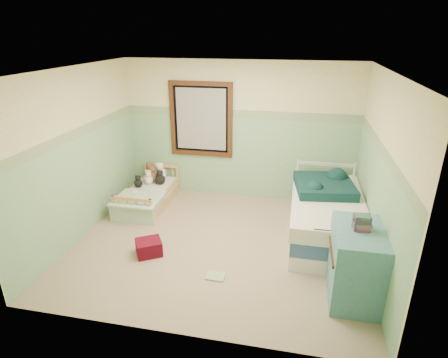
% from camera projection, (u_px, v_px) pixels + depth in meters
% --- Properties ---
extents(floor, '(4.20, 3.60, 0.02)m').
position_uv_depth(floor, '(218.00, 244.00, 5.51)').
color(floor, gray).
rests_on(floor, ground).
extents(ceiling, '(4.20, 3.60, 0.02)m').
position_uv_depth(ceiling, '(217.00, 69.00, 4.57)').
color(ceiling, white).
rests_on(ceiling, wall_back).
extents(wall_back, '(4.20, 0.04, 2.50)m').
position_uv_depth(wall_back, '(239.00, 132.00, 6.67)').
color(wall_back, beige).
rests_on(wall_back, floor).
extents(wall_front, '(4.20, 0.04, 2.50)m').
position_uv_depth(wall_front, '(175.00, 230.00, 3.41)').
color(wall_front, beige).
rests_on(wall_front, floor).
extents(wall_left, '(0.04, 3.60, 2.50)m').
position_uv_depth(wall_left, '(78.00, 155.00, 5.43)').
color(wall_left, beige).
rests_on(wall_left, floor).
extents(wall_right, '(0.04, 3.60, 2.50)m').
position_uv_depth(wall_right, '(380.00, 177.00, 4.65)').
color(wall_right, beige).
rests_on(wall_right, floor).
extents(wainscot_mint, '(4.20, 0.01, 1.50)m').
position_uv_depth(wainscot_mint, '(239.00, 158.00, 6.85)').
color(wainscot_mint, '#78AD7B').
rests_on(wainscot_mint, floor).
extents(border_strip, '(4.20, 0.01, 0.15)m').
position_uv_depth(border_strip, '(239.00, 114.00, 6.54)').
color(border_strip, '#467451').
rests_on(border_strip, wall_back).
extents(window_frame, '(1.16, 0.06, 1.36)m').
position_uv_depth(window_frame, '(201.00, 120.00, 6.69)').
color(window_frame, black).
rests_on(window_frame, wall_back).
extents(window_blinds, '(0.92, 0.01, 1.12)m').
position_uv_depth(window_blinds, '(201.00, 119.00, 6.70)').
color(window_blinds, '#B4B4B2').
rests_on(window_blinds, window_frame).
extents(toddler_bed_frame, '(0.71, 1.42, 0.18)m').
position_uv_depth(toddler_bed_frame, '(149.00, 200.00, 6.71)').
color(toddler_bed_frame, tan).
rests_on(toddler_bed_frame, floor).
extents(toddler_mattress, '(0.65, 1.36, 0.12)m').
position_uv_depth(toddler_mattress, '(148.00, 192.00, 6.66)').
color(toddler_mattress, beige).
rests_on(toddler_mattress, toddler_bed_frame).
extents(patchwork_quilt, '(0.77, 0.71, 0.03)m').
position_uv_depth(patchwork_quilt, '(138.00, 199.00, 6.23)').
color(patchwork_quilt, '#7EB8D6').
rests_on(patchwork_quilt, toddler_mattress).
extents(plush_bed_brown, '(0.22, 0.22, 0.22)m').
position_uv_depth(plush_bed_brown, '(150.00, 173.00, 7.07)').
color(plush_bed_brown, brown).
rests_on(plush_bed_brown, toddler_mattress).
extents(plush_bed_white, '(0.23, 0.23, 0.23)m').
position_uv_depth(plush_bed_white, '(160.00, 174.00, 7.04)').
color(plush_bed_white, white).
rests_on(plush_bed_white, toddler_mattress).
extents(plush_bed_tan, '(0.18, 0.18, 0.18)m').
position_uv_depth(plush_bed_tan, '(148.00, 179.00, 6.87)').
color(plush_bed_tan, beige).
rests_on(plush_bed_tan, toddler_mattress).
extents(plush_bed_dark, '(0.19, 0.19, 0.19)m').
position_uv_depth(plush_bed_dark, '(160.00, 179.00, 6.83)').
color(plush_bed_dark, black).
rests_on(plush_bed_dark, toddler_mattress).
extents(plush_floor_cream, '(0.24, 0.24, 0.24)m').
position_uv_depth(plush_floor_cream, '(137.00, 203.00, 6.55)').
color(plush_floor_cream, silver).
rests_on(plush_floor_cream, floor).
extents(plush_floor_tan, '(0.21, 0.21, 0.21)m').
position_uv_depth(plush_floor_tan, '(142.00, 205.00, 6.48)').
color(plush_floor_tan, beige).
rests_on(plush_floor_tan, floor).
extents(twin_bed_frame, '(1.00, 2.00, 0.22)m').
position_uv_depth(twin_bed_frame, '(324.00, 231.00, 5.66)').
color(twin_bed_frame, white).
rests_on(twin_bed_frame, floor).
extents(twin_boxspring, '(1.00, 2.00, 0.22)m').
position_uv_depth(twin_boxspring, '(326.00, 218.00, 5.57)').
color(twin_boxspring, navy).
rests_on(twin_boxspring, twin_bed_frame).
extents(twin_mattress, '(1.04, 2.04, 0.22)m').
position_uv_depth(twin_mattress, '(327.00, 205.00, 5.49)').
color(twin_mattress, white).
rests_on(twin_mattress, twin_boxspring).
extents(teal_blanket, '(0.97, 1.01, 0.14)m').
position_uv_depth(teal_blanket, '(324.00, 186.00, 5.70)').
color(teal_blanket, black).
rests_on(teal_blanket, twin_mattress).
extents(dresser, '(0.55, 0.89, 0.89)m').
position_uv_depth(dresser, '(355.00, 264.00, 4.29)').
color(dresser, teal).
rests_on(dresser, floor).
extents(book_stack, '(0.19, 0.15, 0.18)m').
position_uv_depth(book_stack, '(362.00, 222.00, 4.11)').
color(book_stack, '#43272A').
rests_on(book_stack, dresser).
extents(red_pillow, '(0.45, 0.44, 0.22)m').
position_uv_depth(red_pillow, '(149.00, 247.00, 5.23)').
color(red_pillow, maroon).
rests_on(red_pillow, floor).
extents(floor_book, '(0.25, 0.19, 0.02)m').
position_uv_depth(floor_book, '(216.00, 276.00, 4.77)').
color(floor_book, '#E4C849').
rests_on(floor_book, floor).
extents(extra_plush_0, '(0.17, 0.17, 0.17)m').
position_uv_depth(extra_plush_0, '(154.00, 175.00, 7.07)').
color(extra_plush_0, silver).
rests_on(extra_plush_0, toddler_mattress).
extents(extra_plush_1, '(0.16, 0.16, 0.16)m').
position_uv_depth(extra_plush_1, '(149.00, 180.00, 6.84)').
color(extra_plush_1, white).
rests_on(extra_plush_1, toddler_mattress).
extents(extra_plush_2, '(0.22, 0.22, 0.22)m').
position_uv_depth(extra_plush_2, '(161.00, 173.00, 7.06)').
color(extra_plush_2, white).
rests_on(extra_plush_2, toddler_mattress).
extents(extra_plush_3, '(0.22, 0.22, 0.22)m').
position_uv_depth(extra_plush_3, '(153.00, 176.00, 6.94)').
color(extra_plush_3, brown).
rests_on(extra_plush_3, toddler_mattress).
extents(extra_plush_4, '(0.15, 0.15, 0.15)m').
position_uv_depth(extra_plush_4, '(138.00, 183.00, 6.70)').
color(extra_plush_4, black).
rests_on(extra_plush_4, toddler_mattress).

